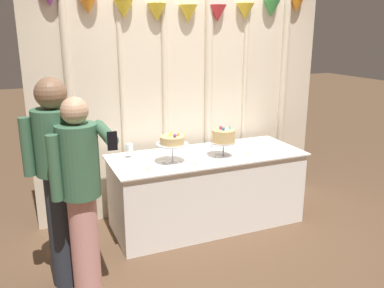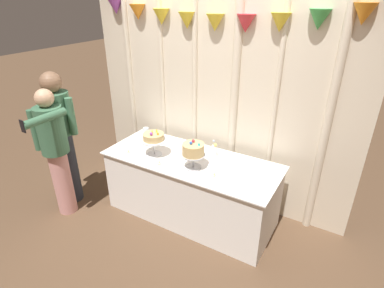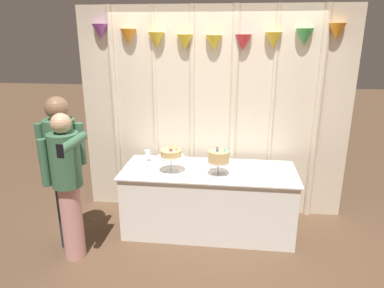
% 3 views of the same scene
% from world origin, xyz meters
% --- Properties ---
extents(ground_plane, '(24.00, 24.00, 0.00)m').
position_xyz_m(ground_plane, '(0.00, 0.00, 0.00)').
color(ground_plane, brown).
extents(draped_curtain, '(3.32, 0.19, 2.59)m').
position_xyz_m(draped_curtain, '(0.02, 0.64, 1.40)').
color(draped_curtain, beige).
rests_on(draped_curtain, ground_plane).
extents(cake_table, '(1.98, 0.80, 0.77)m').
position_xyz_m(cake_table, '(0.00, 0.10, 0.38)').
color(cake_table, white).
rests_on(cake_table, ground_plane).
extents(cake_display_nearleft, '(0.30, 0.30, 0.30)m').
position_xyz_m(cake_display_nearleft, '(-0.42, -0.01, 0.97)').
color(cake_display_nearleft, silver).
rests_on(cake_display_nearleft, cake_table).
extents(cake_display_nearright, '(0.25, 0.25, 0.32)m').
position_xyz_m(cake_display_nearright, '(0.11, -0.04, 0.97)').
color(cake_display_nearright, '#B2B2B7').
rests_on(cake_display_nearright, cake_table).
extents(wine_glass, '(0.07, 0.07, 0.15)m').
position_xyz_m(wine_glass, '(-0.76, 0.28, 0.88)').
color(wine_glass, silver).
rests_on(wine_glass, cake_table).
extents(flower_vase, '(0.06, 0.06, 0.21)m').
position_xyz_m(flower_vase, '(0.19, 0.30, 0.85)').
color(flower_vase, silver).
rests_on(flower_vase, cake_table).
extents(tealight_far_left, '(0.04, 0.04, 0.04)m').
position_xyz_m(tealight_far_left, '(-0.70, -0.14, 0.78)').
color(tealight_far_left, beige).
rests_on(tealight_far_left, cake_table).
extents(tealight_near_left, '(0.05, 0.05, 0.03)m').
position_xyz_m(tealight_near_left, '(-0.24, -0.16, 0.78)').
color(tealight_near_left, beige).
rests_on(tealight_near_left, cake_table).
extents(tealight_near_right, '(0.04, 0.04, 0.03)m').
position_xyz_m(tealight_near_right, '(0.38, -0.08, 0.78)').
color(tealight_near_right, beige).
rests_on(tealight_near_right, cake_table).
extents(guest_man_dark_suit, '(0.48, 0.37, 1.67)m').
position_xyz_m(guest_man_dark_suit, '(-1.49, -0.40, 0.93)').
color(guest_man_dark_suit, '#282D38').
rests_on(guest_man_dark_suit, ground_plane).
extents(guest_girl_blue_dress, '(0.43, 0.60, 1.55)m').
position_xyz_m(guest_girl_blue_dress, '(-1.36, -0.61, 0.87)').
color(guest_girl_blue_dress, '#D6938E').
rests_on(guest_girl_blue_dress, ground_plane).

